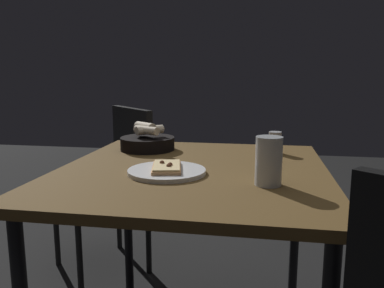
{
  "coord_description": "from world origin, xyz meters",
  "views": [
    {
      "loc": [
        0.22,
        -1.3,
        1.08
      ],
      "look_at": [
        -0.01,
        0.02,
        0.83
      ],
      "focal_mm": 36.65,
      "sensor_mm": 36.0,
      "label": 1
    }
  ],
  "objects_px": {
    "chair_far": "(114,179)",
    "dining_table": "(193,187)",
    "bread_basket": "(148,142)",
    "pepper_shaker": "(275,144)",
    "beer_glass": "(269,163)",
    "pizza_plate": "(167,170)"
  },
  "relations": [
    {
      "from": "pizza_plate",
      "to": "pepper_shaker",
      "type": "xyz_separation_m",
      "value": [
        0.36,
        0.4,
        0.03
      ]
    },
    {
      "from": "dining_table",
      "to": "chair_far",
      "type": "bearing_deg",
      "value": 129.32
    },
    {
      "from": "pepper_shaker",
      "to": "dining_table",
      "type": "bearing_deg",
      "value": -133.16
    },
    {
      "from": "dining_table",
      "to": "pepper_shaker",
      "type": "xyz_separation_m",
      "value": [
        0.29,
        0.31,
        0.11
      ]
    },
    {
      "from": "bread_basket",
      "to": "pepper_shaker",
      "type": "distance_m",
      "value": 0.53
    },
    {
      "from": "dining_table",
      "to": "bread_basket",
      "type": "height_order",
      "value": "bread_basket"
    },
    {
      "from": "beer_glass",
      "to": "dining_table",
      "type": "bearing_deg",
      "value": 145.82
    },
    {
      "from": "beer_glass",
      "to": "chair_far",
      "type": "distance_m",
      "value": 1.22
    },
    {
      "from": "beer_glass",
      "to": "pepper_shaker",
      "type": "relative_size",
      "value": 1.63
    },
    {
      "from": "pizza_plate",
      "to": "chair_far",
      "type": "distance_m",
      "value": 0.95
    },
    {
      "from": "beer_glass",
      "to": "pizza_plate",
      "type": "bearing_deg",
      "value": 166.32
    },
    {
      "from": "beer_glass",
      "to": "pepper_shaker",
      "type": "distance_m",
      "value": 0.48
    },
    {
      "from": "pizza_plate",
      "to": "pepper_shaker",
      "type": "height_order",
      "value": "pepper_shaker"
    },
    {
      "from": "beer_glass",
      "to": "chair_far",
      "type": "bearing_deg",
      "value": 133.54
    },
    {
      "from": "beer_glass",
      "to": "pepper_shaker",
      "type": "bearing_deg",
      "value": 85.84
    },
    {
      "from": "pepper_shaker",
      "to": "bread_basket",
      "type": "bearing_deg",
      "value": -177.45
    },
    {
      "from": "bread_basket",
      "to": "chair_far",
      "type": "height_order",
      "value": "chair_far"
    },
    {
      "from": "chair_far",
      "to": "dining_table",
      "type": "bearing_deg",
      "value": -50.68
    },
    {
      "from": "pizza_plate",
      "to": "chair_far",
      "type": "bearing_deg",
      "value": 122.21
    },
    {
      "from": "bread_basket",
      "to": "chair_far",
      "type": "relative_size",
      "value": 0.26
    },
    {
      "from": "dining_table",
      "to": "pizza_plate",
      "type": "height_order",
      "value": "pizza_plate"
    },
    {
      "from": "pizza_plate",
      "to": "pepper_shaker",
      "type": "distance_m",
      "value": 0.54
    }
  ]
}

